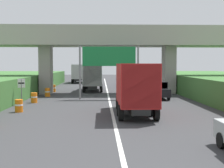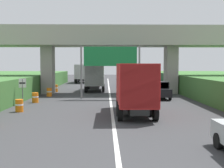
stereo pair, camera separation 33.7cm
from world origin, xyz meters
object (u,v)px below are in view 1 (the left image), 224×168
at_px(construction_barrel_2, 19,106).
at_px(construction_barrel_3, 34,98).
at_px(truck_green, 79,72).
at_px(construction_barrel_5, 53,88).
at_px(overhead_highway_sign, 109,60).
at_px(truck_white, 93,76).
at_px(construction_barrel_4, 47,92).
at_px(truck_blue, 137,74).
at_px(truck_red, 135,86).
at_px(car_black, 158,90).
at_px(speed_limit_sign, 21,88).

height_order(construction_barrel_2, construction_barrel_3, same).
bearing_deg(truck_green, construction_barrel_5, -95.08).
relative_size(overhead_highway_sign, construction_barrel_2, 6.53).
distance_m(truck_green, construction_barrel_2, 35.73).
relative_size(truck_white, truck_green, 1.00).
bearing_deg(construction_barrel_5, construction_barrel_4, -87.72).
relative_size(truck_blue, truck_red, 1.00).
bearing_deg(construction_barrel_4, construction_barrel_5, 92.28).
distance_m(truck_green, construction_barrel_4, 25.11).
distance_m(truck_green, car_black, 29.22).
bearing_deg(car_black, construction_barrel_2, -144.65).
xyz_separation_m(car_black, construction_barrel_2, (-11.49, -8.15, -0.40)).
height_order(truck_red, construction_barrel_4, truck_red).
bearing_deg(truck_green, car_black, -70.39).
height_order(truck_green, construction_barrel_3, truck_green).
xyz_separation_m(overhead_highway_sign, speed_limit_sign, (-7.40, -4.38, -2.39)).
distance_m(truck_white, construction_barrel_5, 5.33).
bearing_deg(construction_barrel_3, truck_red, -39.07).
relative_size(car_black, construction_barrel_5, 4.56).
height_order(overhead_highway_sign, construction_barrel_2, overhead_highway_sign).
xyz_separation_m(truck_white, construction_barrel_2, (-4.81, -17.55, -1.47)).
relative_size(truck_green, construction_barrel_2, 8.11).
distance_m(overhead_highway_sign, speed_limit_sign, 8.93).
height_order(overhead_highway_sign, construction_barrel_4, overhead_highway_sign).
relative_size(car_black, construction_barrel_4, 4.56).
height_order(overhead_highway_sign, construction_barrel_5, overhead_highway_sign).
xyz_separation_m(truck_green, car_black, (9.80, -27.51, -1.08)).
bearing_deg(speed_limit_sign, truck_red, -29.50).
bearing_deg(truck_white, truck_red, -80.05).
distance_m(truck_blue, truck_red, 27.97).
xyz_separation_m(truck_red, construction_barrel_4, (-7.97, 11.99, -1.47)).
height_order(speed_limit_sign, construction_barrel_2, speed_limit_sign).
bearing_deg(construction_barrel_5, construction_barrel_3, -90.19).
relative_size(truck_white, construction_barrel_4, 8.11).
bearing_deg(construction_barrel_5, truck_white, 18.15).
distance_m(overhead_highway_sign, car_black, 5.70).
height_order(truck_blue, construction_barrel_3, truck_blue).
height_order(truck_white, car_black, truck_white).
bearing_deg(truck_white, truck_green, 99.78).
xyz_separation_m(construction_barrel_2, construction_barrel_4, (0.15, 10.64, 0.00)).
height_order(speed_limit_sign, car_black, speed_limit_sign).
bearing_deg(overhead_highway_sign, speed_limit_sign, -149.38).
relative_size(speed_limit_sign, truck_white, 0.31).
bearing_deg(truck_red, truck_green, 99.87).
distance_m(construction_barrel_4, construction_barrel_5, 5.32).
xyz_separation_m(truck_green, construction_barrel_4, (-1.54, -25.02, -1.47)).
bearing_deg(truck_red, car_black, 70.51).
relative_size(truck_blue, construction_barrel_4, 8.11).
xyz_separation_m(construction_barrel_3, construction_barrel_4, (0.25, 5.32, 0.00)).
bearing_deg(truck_red, construction_barrel_3, 140.93).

